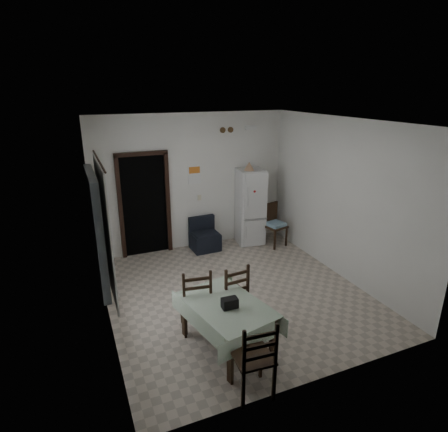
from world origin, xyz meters
TOP-DOWN VIEW (x-y plane):
  - ground at (0.00, 0.00)m, footprint 4.50×4.50m
  - ceiling at (0.00, 0.00)m, footprint 4.20×4.50m
  - wall_back at (0.00, 2.25)m, footprint 4.20×0.02m
  - wall_front at (0.00, -2.25)m, footprint 4.20×0.02m
  - wall_left at (-2.10, 0.00)m, footprint 0.02×4.50m
  - wall_right at (2.10, 0.00)m, footprint 0.02×4.50m
  - doorway at (-1.05, 2.45)m, footprint 1.06×0.52m
  - window_recess at (-2.15, -0.20)m, footprint 0.10×1.20m
  - curtain at (-2.04, -0.20)m, footprint 0.02×1.45m
  - curtain_rod at (-2.03, -0.20)m, footprint 0.02×1.60m
  - calendar at (0.05, 2.24)m, footprint 0.28×0.02m
  - calendar_image at (0.05, 2.23)m, footprint 0.24×0.01m
  - light_switch at (0.15, 2.24)m, footprint 0.08×0.02m
  - vent_left at (0.70, 2.23)m, footprint 0.12×0.03m
  - vent_right at (0.88, 2.23)m, footprint 0.12×0.03m
  - emergency_light at (1.35, 2.21)m, footprint 0.25×0.07m
  - fridge at (1.23, 1.93)m, footprint 0.62×0.62m
  - tan_cone at (1.15, 1.86)m, footprint 0.25×0.25m
  - navy_seat at (0.15, 1.93)m, footprint 0.60×0.58m
  - corner_chair at (1.67, 1.53)m, footprint 0.50×0.50m
  - dining_table at (-0.70, -1.24)m, footprint 1.11×1.45m
  - black_bag at (-0.69, -1.34)m, footprint 0.21×0.13m
  - dining_chair_far_left at (-0.95, -0.69)m, footprint 0.50×0.50m
  - dining_chair_far_right at (-0.40, -0.71)m, footprint 0.45×0.45m
  - dining_chair_near_head at (-0.74, -2.11)m, footprint 0.47×0.47m

SIDE VIEW (x-z plane):
  - ground at x=0.00m, z-range 0.00..0.00m
  - dining_table at x=-0.70m, z-range 0.00..0.67m
  - navy_seat at x=0.15m, z-range 0.00..0.70m
  - corner_chair at x=1.67m, z-range 0.00..0.96m
  - dining_chair_far_right at x=-0.40m, z-range 0.00..0.98m
  - dining_chair_far_left at x=-0.95m, z-range 0.00..1.01m
  - dining_chair_near_head at x=-0.74m, z-range 0.00..1.01m
  - black_bag at x=-0.69m, z-range 0.67..0.81m
  - fridge at x=1.23m, z-range 0.00..1.70m
  - doorway at x=-1.05m, z-range -0.05..2.17m
  - light_switch at x=0.15m, z-range 1.04..1.16m
  - wall_back at x=0.00m, z-range 0.00..2.90m
  - wall_front at x=0.00m, z-range 0.00..2.90m
  - wall_left at x=-2.10m, z-range 0.00..2.90m
  - wall_right at x=2.10m, z-range 0.00..2.90m
  - window_recess at x=-2.15m, z-range 0.75..2.35m
  - curtain at x=-2.04m, z-range 0.62..2.48m
  - calendar at x=0.05m, z-range 1.42..1.82m
  - calendar_image at x=0.05m, z-range 1.65..1.79m
  - tan_cone at x=1.15m, z-range 1.70..1.88m
  - curtain_rod at x=-2.03m, z-range 2.49..2.51m
  - vent_left at x=0.70m, z-range 2.46..2.58m
  - vent_right at x=0.88m, z-range 2.46..2.58m
  - emergency_light at x=1.35m, z-range 2.50..2.59m
  - ceiling at x=0.00m, z-range 2.89..2.91m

